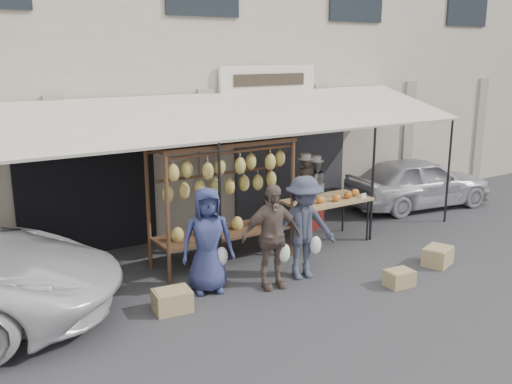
% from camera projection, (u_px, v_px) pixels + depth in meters
% --- Properties ---
extents(ground_plane, '(90.00, 90.00, 0.00)m').
position_uv_depth(ground_plane, '(308.00, 285.00, 9.38)').
color(ground_plane, '#2D2D30').
extents(shophouse, '(24.00, 6.15, 7.30)m').
position_uv_depth(shophouse, '(146.00, 55.00, 13.80)').
color(shophouse, '#BEB196').
rests_on(shophouse, ground_plane).
extents(awning, '(10.00, 2.35, 2.92)m').
position_uv_depth(awning, '(236.00, 116.00, 10.63)').
color(awning, '#B9B29B').
rests_on(awning, ground_plane).
extents(banana_rack, '(2.60, 0.90, 2.24)m').
position_uv_depth(banana_rack, '(224.00, 179.00, 10.01)').
color(banana_rack, '#4B2919').
rests_on(banana_rack, ground_plane).
extents(produce_table, '(1.70, 0.90, 1.04)m').
position_uv_depth(produce_table, '(328.00, 201.00, 11.25)').
color(produce_table, tan).
rests_on(produce_table, ground_plane).
extents(vendor_left, '(0.47, 0.39, 1.13)m').
position_uv_depth(vendor_left, '(305.00, 184.00, 11.94)').
color(vendor_left, '#433430').
rests_on(vendor_left, stool_left).
extents(vendor_right, '(0.58, 0.49, 1.08)m').
position_uv_depth(vendor_right, '(315.00, 184.00, 12.27)').
color(vendor_right, '#9A9A9A').
rests_on(vendor_right, stool_right).
extents(customer_left, '(0.95, 0.76, 1.70)m').
position_uv_depth(customer_left, '(207.00, 240.00, 8.95)').
color(customer_left, navy).
rests_on(customer_left, ground_plane).
extents(customer_mid, '(1.06, 0.59, 1.72)m').
position_uv_depth(customer_mid, '(271.00, 237.00, 9.11)').
color(customer_mid, brown).
rests_on(customer_mid, ground_plane).
extents(customer_right, '(1.23, 0.84, 1.76)m').
position_uv_depth(customer_right, '(304.00, 228.00, 9.48)').
color(customer_right, '#383D4F').
rests_on(customer_right, ground_plane).
extents(stool_left, '(0.43, 0.43, 0.48)m').
position_uv_depth(stool_left, '(304.00, 220.00, 12.13)').
color(stool_left, maroon).
rests_on(stool_left, ground_plane).
extents(stool_right, '(0.36, 0.36, 0.42)m').
position_uv_depth(stool_right, '(314.00, 217.00, 12.45)').
color(stool_right, maroon).
rests_on(stool_right, ground_plane).
extents(crate_near_a, '(0.47, 0.38, 0.27)m').
position_uv_depth(crate_near_a, '(399.00, 278.00, 9.31)').
color(crate_near_a, tan).
rests_on(crate_near_a, ground_plane).
extents(crate_near_b, '(0.65, 0.57, 0.32)m').
position_uv_depth(crate_near_b, '(438.00, 256.00, 10.23)').
color(crate_near_b, tan).
rests_on(crate_near_b, ground_plane).
extents(crate_far, '(0.59, 0.47, 0.32)m').
position_uv_depth(crate_far, '(172.00, 301.00, 8.40)').
color(crate_far, tan).
rests_on(crate_far, ground_plane).
extents(sedan, '(3.88, 2.05, 1.26)m').
position_uv_depth(sedan, '(418.00, 182.00, 13.95)').
color(sedan, '#B2B2B8').
rests_on(sedan, ground_plane).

